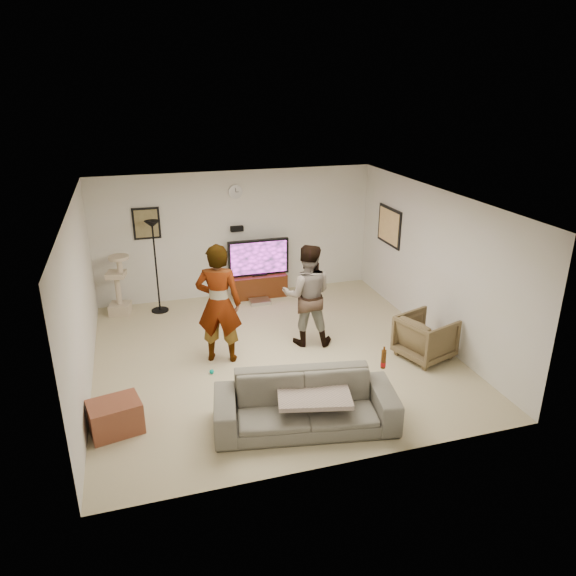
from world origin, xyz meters
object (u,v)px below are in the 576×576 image
object	(u,v)px
floor_lamp	(156,267)
armchair	(426,337)
tv	(258,257)
person_right	(307,295)
person_left	(219,304)
side_table	(115,417)
tv_stand	(259,285)
beer_bottle	(383,359)
cat_tree	(117,285)
sofa	(305,403)

from	to	relation	value
floor_lamp	armchair	size ratio (longest dim) A/B	2.28
tv	person_right	xyz separation A→B (m)	(0.26, -2.25, 0.04)
tv	person_left	distance (m)	2.71
floor_lamp	armchair	xyz separation A→B (m)	(3.87, -3.06, -0.52)
person_left	side_table	distance (m)	2.27
tv_stand	armchair	xyz separation A→B (m)	(1.88, -3.27, 0.12)
floor_lamp	beer_bottle	bearing A→B (deg)	-58.97
tv_stand	floor_lamp	world-z (taller)	floor_lamp
person_right	beer_bottle	xyz separation A→B (m)	(0.29, -2.19, -0.06)
tv_stand	beer_bottle	world-z (taller)	beer_bottle
person_right	beer_bottle	distance (m)	2.21
cat_tree	side_table	world-z (taller)	cat_tree
tv	beer_bottle	bearing A→B (deg)	-82.94
tv	cat_tree	distance (m)	2.72
tv_stand	person_left	world-z (taller)	person_left
cat_tree	person_left	size ratio (longest dim) A/B	0.61
beer_bottle	floor_lamp	bearing A→B (deg)	121.03
person_right	beer_bottle	bearing A→B (deg)	114.34
cat_tree	sofa	bearing A→B (deg)	-62.74
tv	sofa	xyz separation A→B (m)	(-0.49, -4.44, -0.48)
floor_lamp	person_left	world-z (taller)	person_left
tv	tv_stand	bearing A→B (deg)	0.00
beer_bottle	armchair	xyz separation A→B (m)	(1.33, 1.17, -0.44)
sofa	beer_bottle	distance (m)	1.13
tv	cat_tree	bearing A→B (deg)	-177.15
tv_stand	armchair	world-z (taller)	armchair
person_right	side_table	xyz separation A→B (m)	(-3.04, -1.62, -0.64)
person_left	armchair	size ratio (longest dim) A/B	2.46
sofa	beer_bottle	xyz separation A→B (m)	(1.04, 0.00, 0.45)
person_left	cat_tree	bearing A→B (deg)	-37.53
floor_lamp	side_table	distance (m)	3.80
floor_lamp	tv	bearing A→B (deg)	6.24
side_table	beer_bottle	bearing A→B (deg)	-9.63
person_left	side_table	xyz separation A→B (m)	(-1.57, -1.46, -0.74)
cat_tree	sofa	world-z (taller)	cat_tree
cat_tree	person_left	xyz separation A→B (m)	(1.51, -2.29, 0.37)
tv_stand	cat_tree	bearing A→B (deg)	-177.15
person_right	tv	bearing A→B (deg)	-66.47
floor_lamp	armchair	bearing A→B (deg)	-38.31
sofa	floor_lamp	bearing A→B (deg)	119.50
tv_stand	floor_lamp	bearing A→B (deg)	-173.76
person_left	person_right	distance (m)	1.48
beer_bottle	armchair	bearing A→B (deg)	41.41
tv	person_right	bearing A→B (deg)	-83.34
sofa	armchair	size ratio (longest dim) A/B	2.96
person_right	tv_stand	bearing A→B (deg)	-66.47
armchair	side_table	distance (m)	4.69
floor_lamp	beer_bottle	size ratio (longest dim) A/B	6.97
tv	beer_bottle	size ratio (longest dim) A/B	4.90
floor_lamp	sofa	size ratio (longest dim) A/B	0.77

